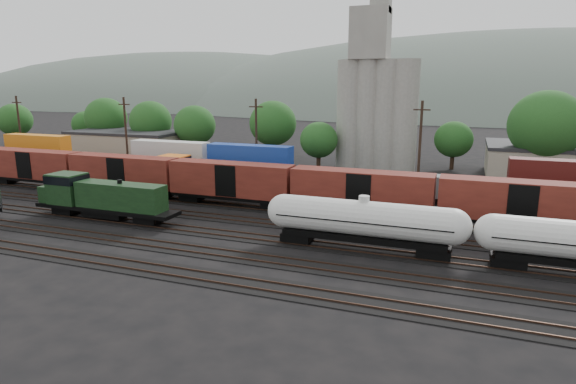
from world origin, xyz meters
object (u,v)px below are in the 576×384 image
(tank_car_a, at_px, (363,221))
(orange_locomotive, at_px, (204,174))
(grain_silo, at_px, (376,102))
(green_locomotive, at_px, (98,196))

(tank_car_a, relative_size, orange_locomotive, 0.97)
(tank_car_a, height_order, grain_silo, grain_silo)
(tank_car_a, xyz_separation_m, grain_silo, (-6.82, 41.00, 8.53))
(orange_locomotive, xyz_separation_m, grain_silo, (17.55, 26.00, 8.69))
(tank_car_a, bearing_deg, green_locomotive, 180.00)
(green_locomotive, distance_m, tank_car_a, 28.35)
(green_locomotive, distance_m, orange_locomotive, 15.52)
(green_locomotive, distance_m, grain_silo, 47.12)
(tank_car_a, xyz_separation_m, orange_locomotive, (-24.37, 15.00, -0.16))
(tank_car_a, distance_m, grain_silo, 42.43)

